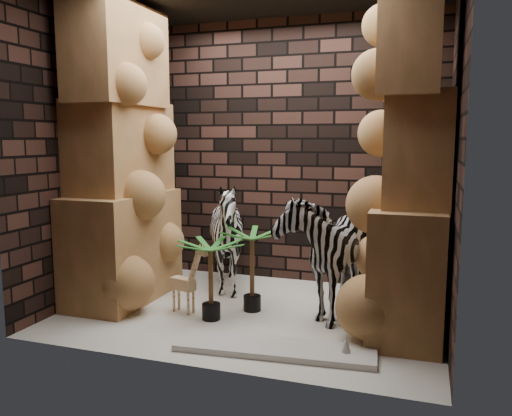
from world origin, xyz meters
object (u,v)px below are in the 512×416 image
(zebra_left, at_px, (227,242))
(surfboard, at_px, (275,348))
(giraffe_toy, at_px, (183,276))
(palm_back, at_px, (211,280))
(zebra_right, at_px, (327,241))
(palm_front, at_px, (252,270))

(zebra_left, relative_size, surfboard, 0.77)
(giraffe_toy, xyz_separation_m, palm_back, (0.33, -0.09, 0.02))
(palm_back, bearing_deg, zebra_right, 30.70)
(giraffe_toy, height_order, surfboard, giraffe_toy)
(giraffe_toy, bearing_deg, palm_back, 0.48)
(zebra_left, distance_m, palm_front, 0.67)
(zebra_right, bearing_deg, surfboard, -94.83)
(zebra_right, height_order, palm_back, zebra_right)
(zebra_right, xyz_separation_m, giraffe_toy, (-1.29, -0.48, -0.33))
(zebra_right, relative_size, giraffe_toy, 1.93)
(palm_front, relative_size, surfboard, 0.51)
(surfboard, bearing_deg, giraffe_toy, 146.32)
(zebra_left, distance_m, giraffe_toy, 0.78)
(zebra_left, height_order, palm_back, zebra_left)
(giraffe_toy, relative_size, palm_back, 0.95)
(zebra_left, relative_size, palm_front, 1.50)
(giraffe_toy, height_order, palm_front, palm_front)
(palm_back, bearing_deg, palm_front, 51.23)
(zebra_right, relative_size, surfboard, 0.88)
(zebra_left, xyz_separation_m, giraffe_toy, (-0.16, -0.74, -0.19))
(giraffe_toy, height_order, palm_back, palm_back)
(palm_front, height_order, palm_back, palm_front)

